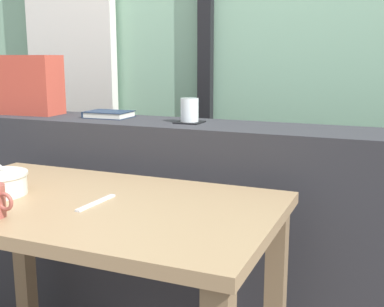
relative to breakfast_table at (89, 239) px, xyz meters
The scene contains 10 objects.
outdoor_backdrop 1.50m from the breakfast_table, 87.93° to the left, with size 4.80×0.08×2.80m, color #84B293.
curtain_left_panel 1.61m from the breakfast_table, 127.42° to the left, with size 0.56×0.06×2.50m, color silver.
window_divider_post 1.39m from the breakfast_table, 94.54° to the left, with size 0.07×0.05×2.60m, color black.
dark_console_ledge 0.61m from the breakfast_table, 85.50° to the left, with size 2.80×0.32×0.89m, color #2D2D33.
breakfast_table is the anchor object (origin of this frame).
coaster_square 0.66m from the breakfast_table, 82.53° to the left, with size 0.10×0.10×0.01m, color black.
juice_glass 0.67m from the breakfast_table, 82.53° to the left, with size 0.07×0.07×0.09m.
closed_book 0.75m from the breakfast_table, 116.61° to the left, with size 0.19×0.14×0.03m.
throw_pillow 1.01m from the breakfast_table, 140.89° to the left, with size 0.32×0.14×0.26m, color #B74233.
fork_utensil 0.14m from the breakfast_table, 24.31° to the right, with size 0.02×0.17×0.01m, color silver.
Camera 1 is at (0.76, -1.17, 1.14)m, focal length 45.34 mm.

